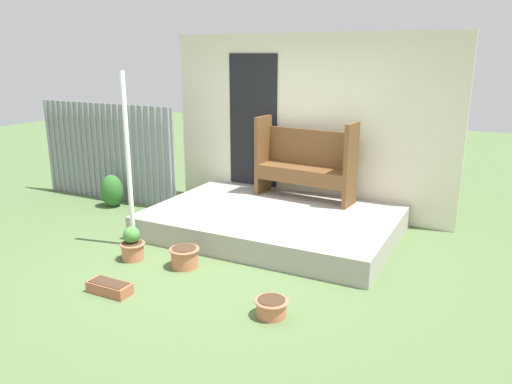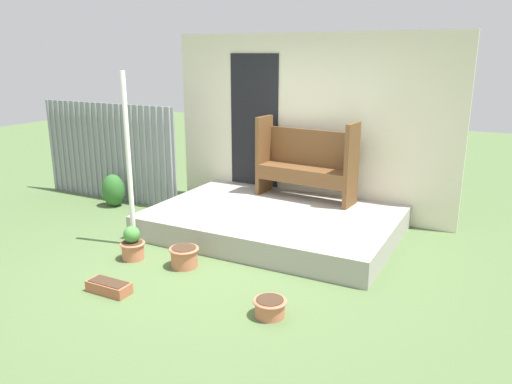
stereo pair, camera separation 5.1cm
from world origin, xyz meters
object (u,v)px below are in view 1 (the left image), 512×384
(bench, at_px, (306,160))
(shrub_by_fence, at_px, (112,191))
(flower_pot_middle, at_px, (184,256))
(planter_box_rect, at_px, (109,288))
(flower_pot_left, at_px, (132,245))
(flower_pot_right, at_px, (271,307))
(support_post, at_px, (128,162))

(bench, distance_m, shrub_by_fence, 3.07)
(flower_pot_middle, bearing_deg, bench, 75.70)
(planter_box_rect, bearing_deg, flower_pot_left, 114.61)
(shrub_by_fence, bearing_deg, flower_pot_left, -41.75)
(flower_pot_middle, relative_size, flower_pot_right, 1.08)
(bench, relative_size, flower_pot_right, 4.63)
(bench, distance_m, flower_pot_right, 2.96)
(flower_pot_middle, bearing_deg, support_post, 165.03)
(support_post, height_order, flower_pot_middle, support_post)
(flower_pot_middle, height_order, shrub_by_fence, shrub_by_fence)
(bench, xyz_separation_m, flower_pot_right, (0.77, -2.75, -0.78))
(bench, height_order, shrub_by_fence, bench)
(support_post, relative_size, planter_box_rect, 4.66)
(support_post, xyz_separation_m, bench, (1.51, 1.96, -0.19))
(flower_pot_left, bearing_deg, planter_box_rect, -65.39)
(support_post, bearing_deg, flower_pot_left, -50.79)
(bench, relative_size, flower_pot_middle, 4.29)
(flower_pot_middle, height_order, planter_box_rect, flower_pot_middle)
(flower_pot_middle, bearing_deg, planter_box_rect, -109.41)
(flower_pot_left, distance_m, flower_pot_right, 2.04)
(bench, bearing_deg, flower_pot_right, -69.56)
(support_post, distance_m, flower_pot_left, 1.00)
(planter_box_rect, relative_size, shrub_by_fence, 0.90)
(flower_pot_left, distance_m, shrub_by_fence, 2.24)
(flower_pot_left, bearing_deg, shrub_by_fence, 138.25)
(flower_pot_left, bearing_deg, flower_pot_middle, 8.26)
(flower_pot_middle, relative_size, planter_box_rect, 0.74)
(support_post, bearing_deg, shrub_by_fence, 140.51)
(support_post, relative_size, flower_pot_right, 6.76)
(shrub_by_fence, bearing_deg, bench, 15.84)
(flower_pot_right, bearing_deg, flower_pot_left, 167.36)
(support_post, bearing_deg, planter_box_rect, -60.35)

